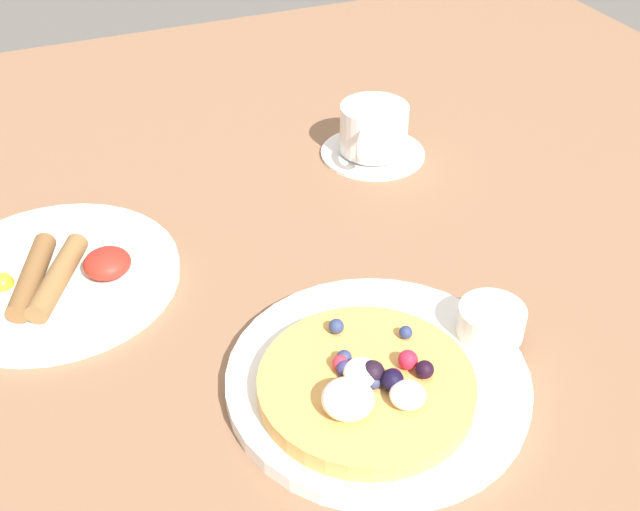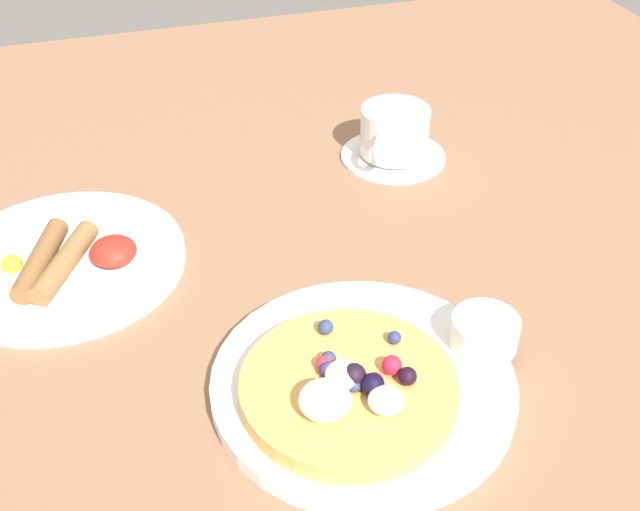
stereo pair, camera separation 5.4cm
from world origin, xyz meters
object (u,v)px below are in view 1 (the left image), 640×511
syrup_ramekin (491,321)px  pancake_plate (377,380)px  coffee_saucer (373,152)px  breakfast_plate (56,276)px  coffee_cup (374,128)px

syrup_ramekin → pancake_plate: bearing=-176.2°
pancake_plate → coffee_saucer: pancake_plate is taller
breakfast_plate → coffee_saucer: (37.90, 10.04, -0.19)cm
syrup_ramekin → coffee_cup: bearing=81.4°
syrup_ramekin → coffee_saucer: bearing=81.3°
pancake_plate → syrup_ramekin: 11.04cm
syrup_ramekin → coffee_saucer: 33.56cm
breakfast_plate → syrup_ramekin: bearing=-35.1°
syrup_ramekin → coffee_cup: coffee_cup is taller
breakfast_plate → coffee_cup: 39.20cm
coffee_cup → syrup_ramekin: bearing=-98.6°
coffee_cup → breakfast_plate: bearing=-165.3°
pancake_plate → breakfast_plate: 32.39cm
breakfast_plate → pancake_plate: bearing=-47.2°
pancake_plate → syrup_ramekin: bearing=3.8°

